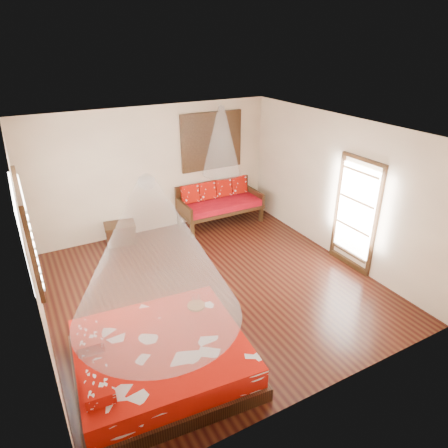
{
  "coord_description": "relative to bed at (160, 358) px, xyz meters",
  "views": [
    {
      "loc": [
        -2.7,
        -5.39,
        4.11
      ],
      "look_at": [
        0.29,
        0.07,
        1.15
      ],
      "focal_mm": 32.0,
      "sensor_mm": 36.0,
      "label": 1
    }
  ],
  "objects": [
    {
      "name": "glazed_door",
      "position": [
        4.24,
        0.89,
        0.82
      ],
      "size": [
        0.08,
        1.02,
        2.16
      ],
      "color": "black",
      "rests_on": "floor"
    },
    {
      "name": "shutter_panel",
      "position": [
        2.93,
        4.2,
        1.65
      ],
      "size": [
        1.52,
        0.06,
        1.32
      ],
      "color": "black",
      "rests_on": "wall_back"
    },
    {
      "name": "mosquito_net_main",
      "position": [
        0.02,
        -0.0,
        1.6
      ],
      "size": [
        2.09,
        2.09,
        1.8
      ],
      "primitive_type": "cone",
      "color": "white",
      "rests_on": "ceiling"
    },
    {
      "name": "room",
      "position": [
        1.52,
        1.49,
        1.15
      ],
      "size": [
        5.54,
        5.54,
        2.84
      ],
      "color": "black",
      "rests_on": "ground"
    },
    {
      "name": "wine_tray",
      "position": [
        0.75,
        0.48,
        0.3
      ],
      "size": [
        0.26,
        0.26,
        0.21
      ],
      "rotation": [
        0.0,
        0.0,
        -0.18
      ],
      "color": "brown",
      "rests_on": "bed"
    },
    {
      "name": "mosquito_net_daybed",
      "position": [
        2.93,
        3.74,
        1.75
      ],
      "size": [
        0.87,
        0.87,
        1.5
      ],
      "primitive_type": "cone",
      "color": "white",
      "rests_on": "ceiling"
    },
    {
      "name": "bed",
      "position": [
        0.0,
        0.0,
        0.0
      ],
      "size": [
        2.38,
        2.19,
        0.65
      ],
      "rotation": [
        0.0,
        0.0,
        -0.09
      ],
      "color": "black",
      "rests_on": "floor"
    },
    {
      "name": "daybed",
      "position": [
        2.93,
        3.88,
        0.27
      ],
      "size": [
        1.95,
        0.87,
        0.98
      ],
      "color": "black",
      "rests_on": "floor"
    },
    {
      "name": "window_left",
      "position": [
        -1.19,
        1.69,
        1.45
      ],
      "size": [
        0.1,
        1.74,
        1.34
      ],
      "color": "black",
      "rests_on": "wall_left"
    },
    {
      "name": "storage_chest",
      "position": [
        0.55,
        3.94,
        -0.03
      ],
      "size": [
        0.71,
        0.56,
        0.45
      ],
      "rotation": [
        0.0,
        0.0,
        -0.15
      ],
      "color": "black",
      "rests_on": "floor"
    }
  ]
}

